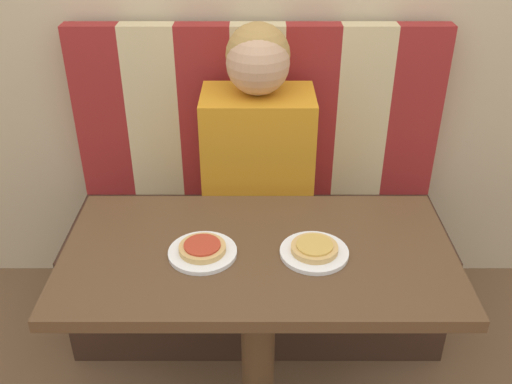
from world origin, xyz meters
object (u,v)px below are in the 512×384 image
plate_left (201,253)px  pizza_left (200,248)px  person (256,135)px  plate_right (312,252)px  pizza_right (313,248)px

plate_left → pizza_left: size_ratio=1.47×
plate_left → pizza_left: (-0.00, -0.00, 0.02)m
person → plate_right: person is taller
person → plate_right: size_ratio=4.05×
person → pizza_left: 0.61m
pizza_left → pizza_right: same height
person → pizza_right: 0.61m
person → pizza_left: bearing=-104.0°
person → pizza_left: person is taller
pizza_left → plate_left: bearing=20.6°
person → plate_left: (-0.15, -0.59, -0.06)m
person → plate_left: person is taller
plate_right → pizza_left: (-0.29, -0.00, 0.02)m
pizza_right → pizza_left: bearing=180.0°
plate_right → pizza_right: pizza_right is taller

